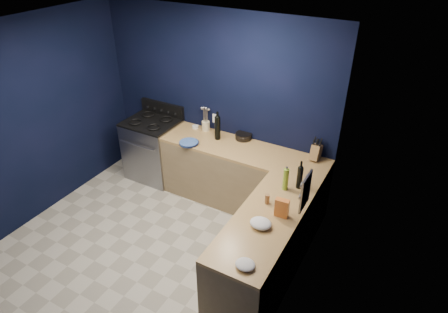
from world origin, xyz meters
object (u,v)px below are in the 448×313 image
Objects in this scene: utensil_crock at (206,126)px; crouton_bag at (282,208)px; plate_stack at (189,143)px; gas_range at (154,150)px; knife_block at (316,152)px.

crouton_bag is (1.67, -1.25, 0.03)m from utensil_crock.
utensil_crock reaches higher than plate_stack.
gas_range is 4.69× the size of knife_block.
plate_stack is 1.69m from knife_block.
gas_range is at bearing -172.21° from knife_block.
knife_block is at bearing 0.14° from utensil_crock.
knife_block reaches higher than gas_range.
crouton_bag reaches higher than gas_range.
knife_block is 0.95× the size of crouton_bag.
gas_range is 0.96m from plate_stack.
gas_range is at bearing -163.65° from utensil_crock.
knife_block is at bearing 5.67° from gas_range.
gas_range is 6.50× the size of utensil_crock.
utensil_crock is (-0.01, 0.46, 0.05)m from plate_stack.
utensil_crock is 0.72× the size of knife_block.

